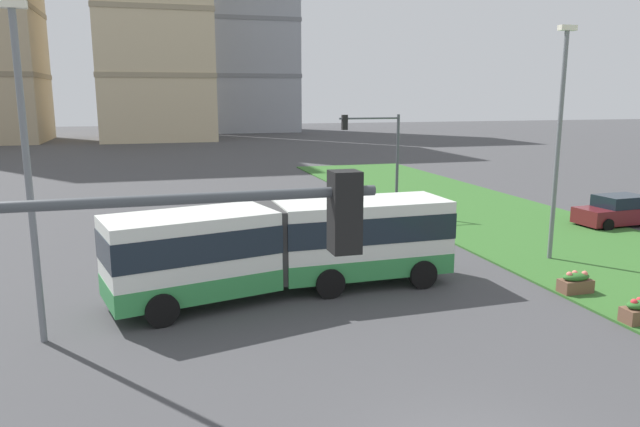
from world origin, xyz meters
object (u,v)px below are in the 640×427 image
(car_maroon_sedan, at_px, (618,211))
(traffic_light_far_right, at_px, (378,146))
(articulated_bus, at_px, (287,245))
(traffic_light_near_left, at_px, (83,380))
(flower_planter_2, at_px, (576,282))
(streetlight_median, at_px, (559,136))
(streetlight_left, at_px, (27,163))

(car_maroon_sedan, height_order, traffic_light_far_right, traffic_light_far_right)
(articulated_bus, distance_m, car_maroon_sedan, 19.60)
(traffic_light_near_left, distance_m, traffic_light_far_right, 28.03)
(flower_planter_2, bearing_deg, car_maroon_sedan, 42.02)
(traffic_light_far_right, height_order, streetlight_median, streetlight_median)
(articulated_bus, height_order, traffic_light_near_left, traffic_light_near_left)
(streetlight_left, xyz_separation_m, streetlight_median, (18.54, 3.19, 0.16))
(flower_planter_2, xyz_separation_m, traffic_light_far_right, (-1.55, 14.36, 3.44))
(articulated_bus, height_order, car_maroon_sedan, articulated_bus)
(articulated_bus, height_order, flower_planter_2, articulated_bus)
(articulated_bus, relative_size, flower_planter_2, 10.92)
(traffic_light_near_left, height_order, streetlight_median, streetlight_median)
(articulated_bus, xyz_separation_m, flower_planter_2, (9.32, -2.88, -1.23))
(car_maroon_sedan, distance_m, traffic_light_far_right, 12.84)
(traffic_light_near_left, relative_size, streetlight_median, 0.64)
(flower_planter_2, relative_size, streetlight_left, 0.12)
(traffic_light_near_left, height_order, streetlight_left, streetlight_left)
(traffic_light_far_right, distance_m, streetlight_median, 11.09)
(articulated_bus, bearing_deg, car_maroon_sedan, 16.69)
(car_maroon_sedan, height_order, streetlight_left, streetlight_left)
(car_maroon_sedan, relative_size, streetlight_median, 0.49)
(flower_planter_2, bearing_deg, streetlight_median, 63.97)
(streetlight_left, distance_m, streetlight_median, 18.81)
(traffic_light_far_right, distance_m, streetlight_left, 20.38)
(articulated_bus, distance_m, traffic_light_far_right, 14.03)
(traffic_light_far_right, bearing_deg, streetlight_median, -71.74)
(articulated_bus, xyz_separation_m, streetlight_left, (-7.33, -2.18, 3.25))
(traffic_light_near_left, xyz_separation_m, traffic_light_far_right, (12.68, 25.00, -0.24))
(flower_planter_2, xyz_separation_m, traffic_light_near_left, (-14.23, -10.64, 3.67))
(traffic_light_near_left, bearing_deg, traffic_light_far_right, 63.11)
(traffic_light_far_right, relative_size, streetlight_median, 0.61)
(articulated_bus, bearing_deg, flower_planter_2, -17.19)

